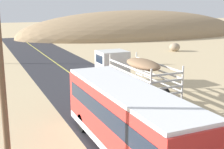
{
  "coord_description": "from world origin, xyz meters",
  "views": [
    {
      "loc": [
        -8.41,
        -7.7,
        6.85
      ],
      "look_at": [
        0.0,
        11.19,
        2.1
      ],
      "focal_mm": 48.62,
      "sensor_mm": 36.0,
      "label": 1
    }
  ],
  "objects_px": {
    "power_pole_near": "(2,80)",
    "boulder_near_shoulder": "(175,47)",
    "boulder_mid_field": "(140,69)",
    "bus": "(127,119)",
    "livestock_truck": "(123,68)"
  },
  "relations": [
    {
      "from": "power_pole_near",
      "to": "boulder_near_shoulder",
      "type": "distance_m",
      "value": 37.83
    },
    {
      "from": "bus",
      "to": "boulder_mid_field",
      "type": "height_order",
      "value": "bus"
    },
    {
      "from": "livestock_truck",
      "to": "power_pole_near",
      "type": "bearing_deg",
      "value": -133.29
    },
    {
      "from": "livestock_truck",
      "to": "boulder_near_shoulder",
      "type": "bearing_deg",
      "value": 43.97
    },
    {
      "from": "bus",
      "to": "boulder_near_shoulder",
      "type": "bearing_deg",
      "value": 50.87
    },
    {
      "from": "power_pole_near",
      "to": "boulder_mid_field",
      "type": "distance_m",
      "value": 22.46
    },
    {
      "from": "livestock_truck",
      "to": "boulder_near_shoulder",
      "type": "height_order",
      "value": "livestock_truck"
    },
    {
      "from": "livestock_truck",
      "to": "bus",
      "type": "distance_m",
      "value": 11.3
    },
    {
      "from": "boulder_near_shoulder",
      "to": "bus",
      "type": "bearing_deg",
      "value": -129.13
    },
    {
      "from": "boulder_mid_field",
      "to": "power_pole_near",
      "type": "bearing_deg",
      "value": -132.32
    },
    {
      "from": "bus",
      "to": "boulder_mid_field",
      "type": "relative_size",
      "value": 12.15
    },
    {
      "from": "power_pole_near",
      "to": "boulder_near_shoulder",
      "type": "relative_size",
      "value": 4.86
    },
    {
      "from": "boulder_mid_field",
      "to": "bus",
      "type": "bearing_deg",
      "value": -121.08
    },
    {
      "from": "livestock_truck",
      "to": "boulder_mid_field",
      "type": "height_order",
      "value": "livestock_truck"
    },
    {
      "from": "power_pole_near",
      "to": "boulder_mid_field",
      "type": "xyz_separation_m",
      "value": [
        14.87,
        16.33,
        -4.02
      ]
    }
  ]
}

